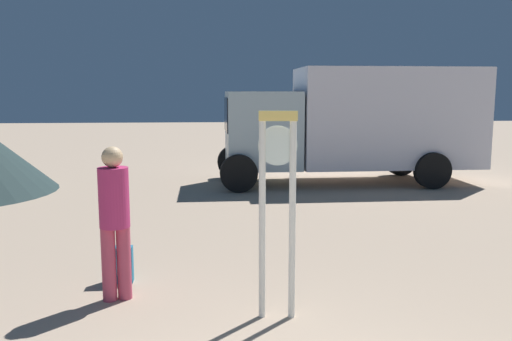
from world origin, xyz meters
TOP-DOWN VIEW (x-y plane):
  - standing_clock at (-0.00, 2.50)m, footprint 0.41×0.14m
  - person_near_clock at (-1.76, 3.13)m, footprint 0.34×0.34m
  - backpack at (-1.83, 3.71)m, footprint 0.32×0.19m
  - box_truck_near at (3.20, 10.75)m, footprint 6.76×2.45m

SIDE VIEW (x-z plane):
  - backpack at x=-1.83m, z-range -0.01..0.45m
  - person_near_clock at x=-1.76m, z-range 0.10..1.87m
  - standing_clock at x=0.00m, z-range 0.24..2.40m
  - box_truck_near at x=3.20m, z-range 0.13..3.11m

